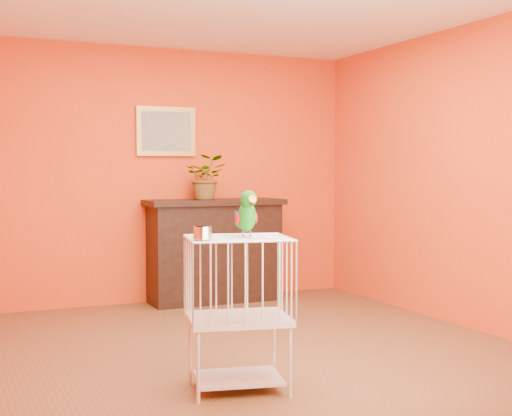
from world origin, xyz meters
name	(u,v)px	position (x,y,z in m)	size (l,w,h in m)	color
ground	(254,351)	(0.00, 0.00, 0.00)	(4.50, 4.50, 0.00)	brown
room_shell	(254,139)	(0.00, 0.00, 1.58)	(4.50, 4.50, 4.50)	#E04815
console_cabinet	(215,250)	(0.44, 2.00, 0.53)	(1.42, 0.51, 1.05)	black
potted_plant	(206,182)	(0.36, 2.02, 1.23)	(0.41, 0.45, 0.35)	#26722D
framed_picture	(166,131)	(0.00, 2.22, 1.75)	(0.62, 0.04, 0.50)	gold
birdcage	(238,311)	(-0.48, -0.84, 0.49)	(0.70, 0.59, 0.94)	beige
feed_cup	(203,233)	(-0.74, -0.92, 0.99)	(0.11, 0.11, 0.07)	silver
parrot	(247,213)	(-0.43, -0.86, 1.09)	(0.14, 0.26, 0.29)	#59544C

